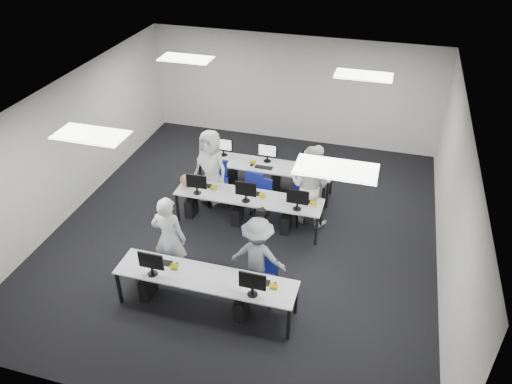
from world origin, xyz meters
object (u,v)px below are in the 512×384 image
(desk_front, at_px, (205,279))
(student_2, at_px, (211,167))
(chair_2, at_px, (218,190))
(chair_4, at_px, (307,210))
(student_1, at_px, (310,185))
(photographer, at_px, (258,256))
(chair_0, at_px, (172,264))
(desk_mid, at_px, (248,198))
(chair_3, at_px, (261,203))
(chair_1, at_px, (264,288))
(chair_5, at_px, (218,185))
(chair_6, at_px, (258,192))
(student_0, at_px, (169,238))
(student_3, at_px, (315,180))
(chair_7, at_px, (304,199))

(desk_front, height_order, student_2, student_2)
(chair_2, relative_size, chair_4, 1.03)
(student_1, distance_m, photographer, 2.46)
(photographer, bearing_deg, chair_0, 3.30)
(desk_mid, height_order, chair_4, chair_4)
(chair_3, bearing_deg, student_1, 8.59)
(chair_1, distance_m, chair_5, 3.64)
(chair_2, xyz_separation_m, chair_6, (0.89, 0.23, -0.02))
(chair_2, distance_m, student_1, 2.25)
(desk_mid, height_order, chair_1, chair_1)
(chair_0, height_order, chair_5, chair_5)
(student_0, bearing_deg, student_1, -132.07)
(chair_2, relative_size, chair_5, 1.18)
(chair_1, relative_size, student_2, 0.47)
(chair_3, distance_m, student_2, 1.41)
(chair_1, height_order, student_3, student_3)
(chair_3, height_order, chair_4, chair_4)
(chair_4, bearing_deg, student_3, 64.90)
(student_1, bearing_deg, chair_0, 63.62)
(student_2, distance_m, photographer, 3.17)
(desk_front, bearing_deg, chair_1, 28.14)
(chair_6, distance_m, student_3, 1.44)
(student_3, bearing_deg, chair_6, 160.30)
(chair_6, bearing_deg, chair_0, -101.02)
(chair_7, bearing_deg, chair_5, -175.38)
(desk_front, height_order, chair_2, chair_2)
(student_0, bearing_deg, chair_7, -125.84)
(student_1, bearing_deg, student_0, 63.85)
(chair_6, bearing_deg, desk_front, -82.84)
(chair_0, bearing_deg, student_1, 38.99)
(student_2, bearing_deg, photographer, -35.38)
(chair_2, xyz_separation_m, photographer, (1.68, -2.55, 0.49))
(chair_0, xyz_separation_m, chair_6, (0.90, 2.86, 0.03))
(student_0, bearing_deg, student_3, -128.85)
(chair_5, distance_m, student_3, 2.41)
(chair_3, bearing_deg, photographer, -67.92)
(chair_1, height_order, chair_2, chair_2)
(chair_7, relative_size, student_1, 0.46)
(chair_1, relative_size, chair_5, 1.02)
(photographer, bearing_deg, desk_front, 44.24)
(desk_mid, bearing_deg, student_1, 22.41)
(student_3, bearing_deg, desk_front, -129.90)
(desk_front, height_order, chair_3, chair_3)
(chair_0, xyz_separation_m, photographer, (1.68, 0.07, 0.54))
(chair_2, distance_m, student_2, 0.61)
(chair_1, distance_m, chair_7, 3.01)
(desk_mid, distance_m, chair_5, 1.48)
(chair_5, distance_m, student_2, 0.69)
(chair_1, xyz_separation_m, student_0, (-1.85, 0.13, 0.63))
(student_0, xyz_separation_m, student_2, (-0.16, 2.67, 0.00))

